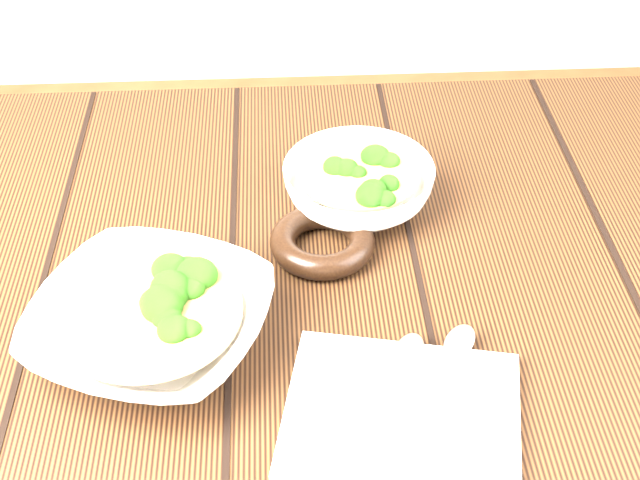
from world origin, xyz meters
TOP-DOWN VIEW (x-y plane):
  - table at (0.00, 0.00)m, footprint 1.20×0.80m
  - soup_bowl_front at (-0.09, -0.09)m, footprint 0.29×0.29m
  - soup_bowl_back at (0.13, 0.12)m, footprint 0.21×0.21m
  - trivet at (0.08, 0.04)m, footprint 0.12×0.12m
  - napkin at (0.14, -0.20)m, footprint 0.24×0.21m
  - spoon_left at (0.14, -0.16)m, footprint 0.08×0.17m
  - spoon_right at (0.19, -0.15)m, footprint 0.10×0.16m

SIDE VIEW (x-z plane):
  - table at x=0.00m, z-range 0.26..1.01m
  - napkin at x=0.14m, z-range 0.75..0.76m
  - trivet at x=0.08m, z-range 0.75..0.78m
  - spoon_left at x=0.14m, z-range 0.76..0.77m
  - spoon_right at x=0.19m, z-range 0.76..0.77m
  - soup_bowl_back at x=0.13m, z-range 0.75..0.81m
  - soup_bowl_front at x=-0.09m, z-range 0.75..0.81m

